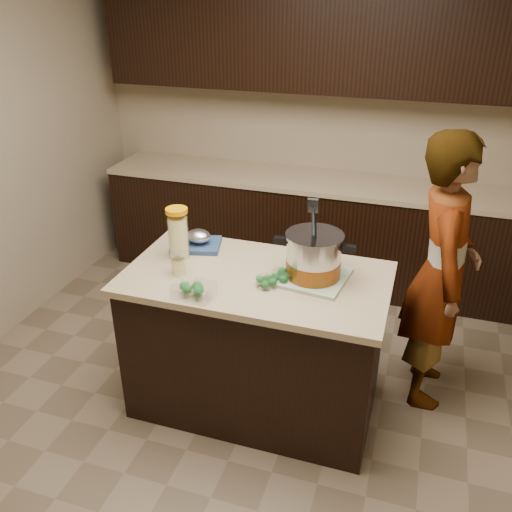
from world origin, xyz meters
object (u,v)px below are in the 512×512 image
at_px(lemonade_pitcher, 178,236).
at_px(island, 256,342).
at_px(person, 441,274).
at_px(stock_pot, 314,258).

bearing_deg(lemonade_pitcher, island, -7.71).
xyz_separation_m(island, person, (0.98, 0.46, 0.39)).
bearing_deg(lemonade_pitcher, person, 14.81).
distance_m(stock_pot, lemonade_pitcher, 0.80).
xyz_separation_m(island, stock_pot, (0.30, 0.06, 0.57)).
height_order(island, lemonade_pitcher, lemonade_pitcher).
height_order(lemonade_pitcher, person, person).
bearing_deg(person, stock_pot, 116.49).
distance_m(island, person, 1.15).
bearing_deg(person, island, 111.23).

